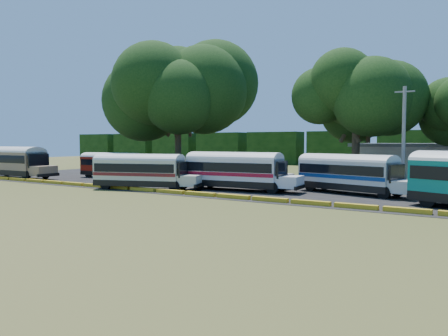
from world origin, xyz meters
The scene contains 14 objects.
ground centered at (0.00, 0.00, 0.00)m, with size 160.00×160.00×0.00m, color #394617.
asphalt_strip centered at (1.00, 12.00, 0.01)m, with size 64.00×24.00×0.02m, color black.
curb centered at (0.00, 1.00, 0.15)m, with size 53.70×0.45×0.30m.
terminal_building centered at (18.00, 30.00, 2.03)m, with size 19.00×9.00×4.00m.
treeline_backdrop centered at (0.00, 48.00, 3.00)m, with size 130.00×4.00×6.00m.
bus_beige centered at (-23.27, 2.90, 2.08)m, with size 11.09×2.91×3.63m.
bus_red centered at (-13.93, 9.19, 1.68)m, with size 9.14×3.36×2.93m.
bus_cream_west centered at (-2.56, 1.95, 1.77)m, with size 9.80×5.12×3.14m.
bus_cream_east centered at (3.04, 9.30, 1.79)m, with size 9.85×3.50×3.17m.
bus_white_red centered at (4.91, 5.71, 1.87)m, with size 10.28×3.45×3.32m.
bus_white_blue centered at (13.75, 8.64, 1.81)m, with size 10.01×4.83×3.20m.
tree_west centered at (-10.95, 17.61, 10.84)m, with size 14.55×14.55×16.19m.
tree_center centered at (11.22, 19.34, 9.27)m, with size 10.15×10.15×13.04m.
utility_pole centered at (17.04, 12.89, 4.53)m, with size 1.60×0.30×8.83m.
Camera 1 is at (24.15, -26.29, 4.20)m, focal length 35.00 mm.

